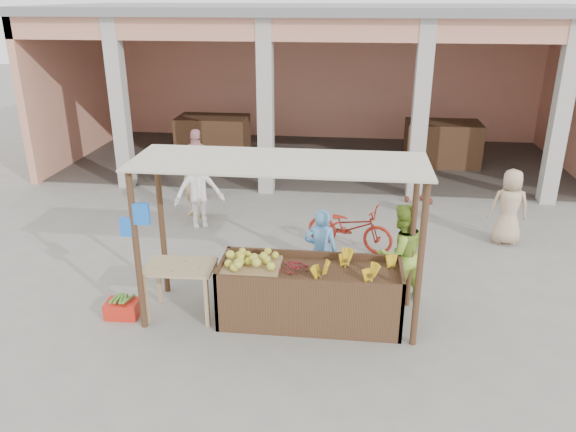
# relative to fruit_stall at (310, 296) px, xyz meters

# --- Properties ---
(ground) EXTENTS (60.00, 60.00, 0.00)m
(ground) POSITION_rel_fruit_stall_xyz_m (-0.50, 0.00, -0.40)
(ground) COLOR slate
(ground) RESTS_ON ground
(market_building) EXTENTS (14.40, 6.40, 4.20)m
(market_building) POSITION_rel_fruit_stall_xyz_m (-0.45, 8.93, 2.30)
(market_building) COLOR tan
(market_building) RESTS_ON ground
(fruit_stall) EXTENTS (2.60, 0.95, 0.80)m
(fruit_stall) POSITION_rel_fruit_stall_xyz_m (0.00, 0.00, 0.00)
(fruit_stall) COLOR #4D331F
(fruit_stall) RESTS_ON ground
(stall_awning) EXTENTS (4.09, 1.35, 2.39)m
(stall_awning) POSITION_rel_fruit_stall_xyz_m (-0.51, 0.06, 1.58)
(stall_awning) COLOR #4D331F
(stall_awning) RESTS_ON ground
(banana_heap) EXTENTS (1.16, 0.63, 0.21)m
(banana_heap) POSITION_rel_fruit_stall_xyz_m (0.63, -0.01, 0.51)
(banana_heap) COLOR yellow
(banana_heap) RESTS_ON fruit_stall
(melon_tray) EXTENTS (0.82, 0.71, 0.21)m
(melon_tray) POSITION_rel_fruit_stall_xyz_m (-0.84, -0.02, 0.50)
(melon_tray) COLOR #91724B
(melon_tray) RESTS_ON fruit_stall
(berry_heap) EXTENTS (0.47, 0.39, 0.15)m
(berry_heap) POSITION_rel_fruit_stall_xyz_m (-0.24, 0.02, 0.48)
(berry_heap) COLOR maroon
(berry_heap) RESTS_ON fruit_stall
(side_table) EXTENTS (1.02, 0.70, 0.81)m
(side_table) POSITION_rel_fruit_stall_xyz_m (-1.89, -0.05, 0.27)
(side_table) COLOR tan
(side_table) RESTS_ON ground
(papaya_pile) EXTENTS (0.73, 0.42, 0.21)m
(papaya_pile) POSITION_rel_fruit_stall_xyz_m (-1.89, -0.05, 0.51)
(papaya_pile) COLOR #4B842B
(papaya_pile) RESTS_ON side_table
(red_crate) EXTENTS (0.49, 0.36, 0.25)m
(red_crate) POSITION_rel_fruit_stall_xyz_m (-2.76, -0.22, -0.28)
(red_crate) COLOR red
(red_crate) RESTS_ON ground
(plantain_bundle) EXTENTS (0.35, 0.25, 0.07)m
(plantain_bundle) POSITION_rel_fruit_stall_xyz_m (-2.76, -0.22, -0.12)
(plantain_bundle) COLOR #4C8731
(plantain_bundle) RESTS_ON red_crate
(produce_sacks) EXTENTS (0.94, 0.70, 0.57)m
(produce_sacks) POSITION_rel_fruit_stall_xyz_m (2.09, 5.25, -0.12)
(produce_sacks) COLOR maroon
(produce_sacks) RESTS_ON ground
(vendor_blue) EXTENTS (0.60, 0.45, 1.53)m
(vendor_blue) POSITION_rel_fruit_stall_xyz_m (0.10, 0.82, 0.37)
(vendor_blue) COLOR #5DA6E9
(vendor_blue) RESTS_ON ground
(vendor_green) EXTENTS (0.93, 0.79, 1.68)m
(vendor_green) POSITION_rel_fruit_stall_xyz_m (1.31, 0.73, 0.44)
(vendor_green) COLOR #8AB234
(vendor_green) RESTS_ON ground
(motorcycle) EXTENTS (1.10, 1.83, 0.90)m
(motorcycle) POSITION_rel_fruit_stall_xyz_m (0.54, 2.57, 0.05)
(motorcycle) COLOR maroon
(motorcycle) RESTS_ON ground
(shopper_a) EXTENTS (1.23, 0.99, 1.72)m
(shopper_a) POSITION_rel_fruit_stall_xyz_m (-2.51, 3.28, 0.46)
(shopper_a) COLOR silver
(shopper_a) RESTS_ON ground
(shopper_b) EXTENTS (1.04, 0.56, 1.75)m
(shopper_b) POSITION_rel_fruit_stall_xyz_m (-2.99, 4.97, 0.48)
(shopper_b) COLOR #D69095
(shopper_b) RESTS_ON ground
(shopper_c) EXTENTS (0.79, 0.51, 1.62)m
(shopper_c) POSITION_rel_fruit_stall_xyz_m (3.50, 3.19, 0.41)
(shopper_c) COLOR tan
(shopper_c) RESTS_ON ground
(shopper_e) EXTENTS (0.72, 0.71, 1.55)m
(shopper_e) POSITION_rel_fruit_stall_xyz_m (-2.79, 3.82, 0.38)
(shopper_e) COLOR #DCB87B
(shopper_e) RESTS_ON ground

